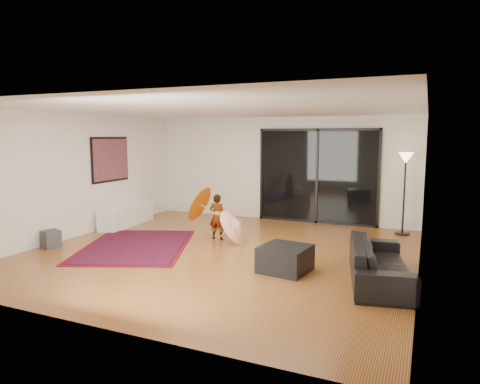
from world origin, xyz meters
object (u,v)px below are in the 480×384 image
Objects in this scene: media_console at (127,215)px; child at (217,217)px; ottoman at (285,259)px; sofa at (379,262)px.

child is at bearing -14.29° from media_console.
media_console is 5.09m from ottoman.
media_console is at bearing -14.33° from child.
child reaches higher than ottoman.
ottoman is (4.73, -1.89, -0.04)m from media_console.
media_console is 2.76m from child.
ottoman is (-1.47, -0.10, -0.09)m from sofa.
child is (-3.48, 1.40, 0.19)m from sofa.
sofa reaches higher than ottoman.
sofa is at bearing -22.09° from media_console.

